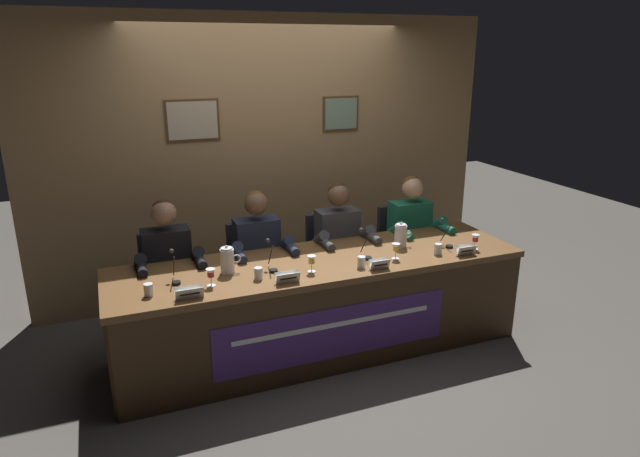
# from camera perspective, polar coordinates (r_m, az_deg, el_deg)

# --- Properties ---
(ground_plane) EXTENTS (12.00, 12.00, 0.00)m
(ground_plane) POSITION_cam_1_polar(r_m,az_deg,el_deg) (4.61, 0.00, -11.97)
(ground_plane) COLOR #4C4742
(wall_back_panelled) EXTENTS (4.38, 0.14, 2.60)m
(wall_back_panelled) POSITION_cam_1_polar(r_m,az_deg,el_deg) (5.31, -5.20, 7.04)
(wall_back_panelled) COLOR #937047
(wall_back_panelled) RESTS_ON ground_plane
(conference_table) EXTENTS (3.18, 0.87, 0.76)m
(conference_table) POSITION_cam_1_polar(r_m,az_deg,el_deg) (4.28, 0.55, -6.63)
(conference_table) COLOR brown
(conference_table) RESTS_ON ground_plane
(chair_far_left) EXTENTS (0.44, 0.45, 0.89)m
(chair_far_left) POSITION_cam_1_polar(r_m,az_deg,el_deg) (4.74, -15.17, -6.00)
(chair_far_left) COLOR black
(chair_far_left) RESTS_ON ground_plane
(panelist_far_left) EXTENTS (0.51, 0.48, 1.22)m
(panelist_far_left) POSITION_cam_1_polar(r_m,az_deg,el_deg) (4.45, -15.13, -3.73)
(panelist_far_left) COLOR black
(panelist_far_left) RESTS_ON ground_plane
(nameplate_far_left) EXTENTS (0.18, 0.06, 0.08)m
(nameplate_far_left) POSITION_cam_1_polar(r_m,az_deg,el_deg) (3.72, -13.18, -6.41)
(nameplate_far_left) COLOR white
(nameplate_far_left) RESTS_ON conference_table
(juice_glass_far_left) EXTENTS (0.06, 0.06, 0.12)m
(juice_glass_far_left) POSITION_cam_1_polar(r_m,az_deg,el_deg) (3.86, -11.08, -4.59)
(juice_glass_far_left) COLOR white
(juice_glass_far_left) RESTS_ON conference_table
(water_cup_far_left) EXTENTS (0.06, 0.06, 0.08)m
(water_cup_far_left) POSITION_cam_1_polar(r_m,az_deg,el_deg) (3.83, -17.07, -6.06)
(water_cup_far_left) COLOR silver
(water_cup_far_left) RESTS_ON conference_table
(microphone_far_left) EXTENTS (0.06, 0.17, 0.22)m
(microphone_far_left) POSITION_cam_1_polar(r_m,az_deg,el_deg) (3.99, -14.60, -4.32)
(microphone_far_left) COLOR black
(microphone_far_left) RESTS_ON conference_table
(chair_center_left) EXTENTS (0.44, 0.45, 0.89)m
(chair_center_left) POSITION_cam_1_polar(r_m,az_deg,el_deg) (4.85, -6.69, -4.89)
(chair_center_left) COLOR black
(chair_center_left) RESTS_ON ground_plane
(panelist_center_left) EXTENTS (0.51, 0.48, 1.22)m
(panelist_center_left) POSITION_cam_1_polar(r_m,az_deg,el_deg) (4.57, -6.16, -2.60)
(panelist_center_left) COLOR black
(panelist_center_left) RESTS_ON ground_plane
(nameplate_center_left) EXTENTS (0.17, 0.06, 0.08)m
(nameplate_center_left) POSITION_cam_1_polar(r_m,az_deg,el_deg) (3.86, -3.33, -5.01)
(nameplate_center_left) COLOR white
(nameplate_center_left) RESTS_ON conference_table
(juice_glass_center_left) EXTENTS (0.06, 0.06, 0.12)m
(juice_glass_center_left) POSITION_cam_1_polar(r_m,az_deg,el_deg) (4.03, -0.87, -3.31)
(juice_glass_center_left) COLOR white
(juice_glass_center_left) RESTS_ON conference_table
(water_cup_center_left) EXTENTS (0.06, 0.06, 0.08)m
(water_cup_center_left) POSITION_cam_1_polar(r_m,az_deg,el_deg) (3.94, -6.30, -4.63)
(water_cup_center_left) COLOR silver
(water_cup_center_left) RESTS_ON conference_table
(microphone_center_left) EXTENTS (0.06, 0.17, 0.22)m
(microphone_center_left) POSITION_cam_1_polar(r_m,az_deg,el_deg) (4.08, -4.96, -3.27)
(microphone_center_left) COLOR black
(microphone_center_left) RESTS_ON conference_table
(chair_center_right) EXTENTS (0.44, 0.45, 0.89)m
(chair_center_right) POSITION_cam_1_polar(r_m,az_deg,el_deg) (5.07, 1.20, -3.75)
(chair_center_right) COLOR black
(chair_center_right) RESTS_ON ground_plane
(panelist_center_right) EXTENTS (0.51, 0.48, 1.22)m
(panelist_center_right) POSITION_cam_1_polar(r_m,az_deg,el_deg) (4.80, 2.14, -1.50)
(panelist_center_right) COLOR black
(panelist_center_right) RESTS_ON ground_plane
(nameplate_center_right) EXTENTS (0.15, 0.06, 0.08)m
(nameplate_center_right) POSITION_cam_1_polar(r_m,az_deg,el_deg) (4.11, 6.08, -3.63)
(nameplate_center_right) COLOR white
(nameplate_center_right) RESTS_ON conference_table
(juice_glass_center_right) EXTENTS (0.06, 0.06, 0.12)m
(juice_glass_center_right) POSITION_cam_1_polar(r_m,az_deg,el_deg) (4.31, 7.75, -2.01)
(juice_glass_center_right) COLOR white
(juice_glass_center_right) RESTS_ON conference_table
(water_cup_center_right) EXTENTS (0.06, 0.06, 0.08)m
(water_cup_center_right) POSITION_cam_1_polar(r_m,az_deg,el_deg) (4.13, 4.24, -3.49)
(water_cup_center_right) COLOR silver
(water_cup_center_right) RESTS_ON conference_table
(microphone_center_right) EXTENTS (0.06, 0.17, 0.22)m
(microphone_center_right) POSITION_cam_1_polar(r_m,az_deg,el_deg) (4.31, 4.67, -2.05)
(microphone_center_right) COLOR black
(microphone_center_right) RESTS_ON conference_table
(chair_far_right) EXTENTS (0.44, 0.45, 0.89)m
(chair_far_right) POSITION_cam_1_polar(r_m,az_deg,el_deg) (5.37, 8.30, -2.66)
(chair_far_right) COLOR black
(chair_far_right) RESTS_ON ground_plane
(panelist_far_right) EXTENTS (0.51, 0.48, 1.22)m
(panelist_far_right) POSITION_cam_1_polar(r_m,az_deg,el_deg) (5.12, 9.54, -0.48)
(panelist_far_right) COLOR black
(panelist_far_right) RESTS_ON ground_plane
(nameplate_far_right) EXTENTS (0.16, 0.06, 0.08)m
(nameplate_far_right) POSITION_cam_1_polar(r_m,az_deg,el_deg) (4.51, 14.64, -2.15)
(nameplate_far_right) COLOR white
(nameplate_far_right) RESTS_ON conference_table
(juice_glass_far_right) EXTENTS (0.06, 0.06, 0.12)m
(juice_glass_far_right) POSITION_cam_1_polar(r_m,az_deg,el_deg) (4.64, 15.56, -1.05)
(juice_glass_far_right) COLOR white
(juice_glass_far_right) RESTS_ON conference_table
(water_cup_far_right) EXTENTS (0.06, 0.06, 0.08)m
(water_cup_far_right) POSITION_cam_1_polar(r_m,az_deg,el_deg) (4.48, 11.94, -2.11)
(water_cup_far_right) COLOR silver
(water_cup_far_right) RESTS_ON conference_table
(microphone_far_right) EXTENTS (0.06, 0.17, 0.22)m
(microphone_far_right) POSITION_cam_1_polar(r_m,az_deg,el_deg) (4.67, 12.81, -0.90)
(microphone_far_right) COLOR black
(microphone_far_right) RESTS_ON conference_table
(water_pitcher_left_side) EXTENTS (0.15, 0.10, 0.21)m
(water_pitcher_left_side) POSITION_cam_1_polar(r_m,az_deg,el_deg) (4.06, -9.42, -3.23)
(water_pitcher_left_side) COLOR silver
(water_pitcher_left_side) RESTS_ON conference_table
(water_pitcher_right_side) EXTENTS (0.15, 0.10, 0.21)m
(water_pitcher_right_side) POSITION_cam_1_polar(r_m,az_deg,el_deg) (4.58, 8.24, -0.72)
(water_pitcher_right_side) COLOR silver
(water_pitcher_right_side) RESTS_ON conference_table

